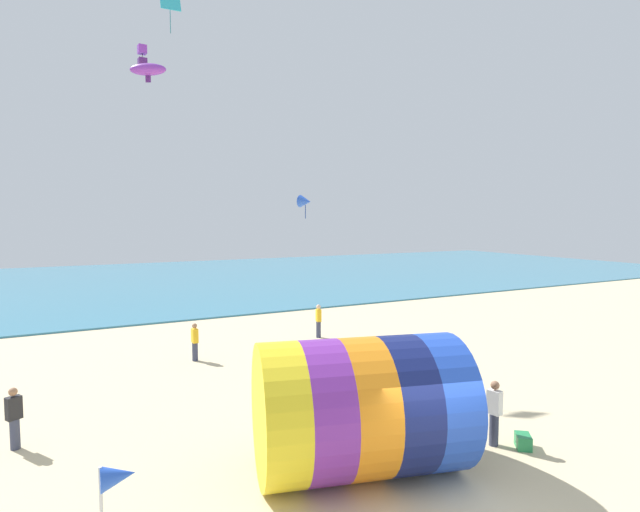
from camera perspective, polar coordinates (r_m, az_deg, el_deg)
The scene contains 12 objects.
ground_plane at distance 12.29m, azimuth 12.95°, elevation -25.07°, with size 120.00×120.00×0.00m, color beige.
sea at distance 50.02m, azimuth -19.22°, elevation -2.76°, with size 120.00×40.00×0.10m, color teal.
giant_inflatable_tube at distance 12.22m, azimuth 4.65°, elevation -16.79°, with size 5.40×4.30×3.22m.
kite_handler at distance 14.54m, azimuth 19.30°, elevation -16.51°, with size 0.29×0.40×1.74m.
kite_purple_box at distance 25.13m, azimuth -19.65°, elevation 20.72°, with size 0.38×0.38×1.01m.
kite_blue_delta at distance 20.29m, azimuth -1.68°, elevation 6.25°, with size 0.71×0.72×0.96m.
kite_purple_parafoil at distance 17.23m, azimuth -19.07°, elevation 19.50°, with size 1.21×0.96×0.60m.
bystander_near_water at distance 25.34m, azimuth -0.17°, elevation -7.40°, with size 0.30×0.40×1.69m.
bystander_mid_beach at distance 15.77m, azimuth -31.57°, elevation -15.49°, with size 0.42×0.36×1.64m.
bystander_far_left at distance 21.97m, azimuth -14.11°, elevation -9.50°, with size 0.24×0.37×1.60m.
beach_flag at distance 7.91m, azimuth -22.24°, elevation -23.09°, with size 0.47×0.36×2.71m.
cooler_box at distance 14.91m, azimuth 22.20°, elevation -19.02°, with size 0.52×0.36×0.36m, color #268C4C.
Camera 1 is at (-7.02, -8.10, 6.01)m, focal length 28.00 mm.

